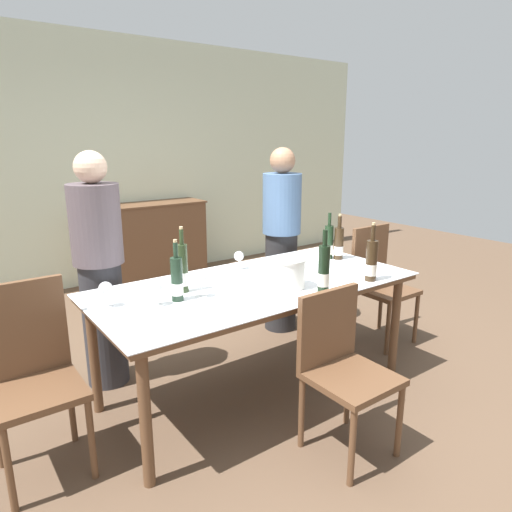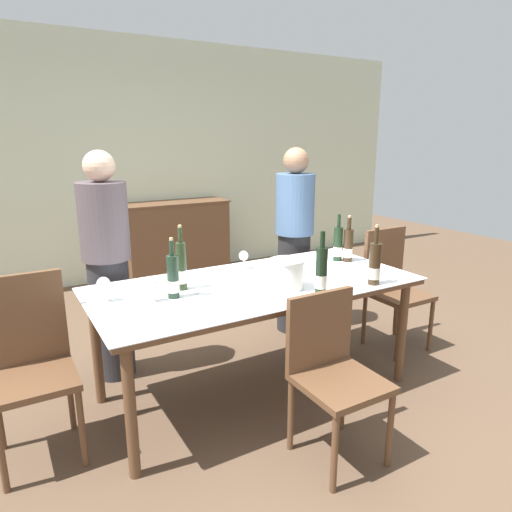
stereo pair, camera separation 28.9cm
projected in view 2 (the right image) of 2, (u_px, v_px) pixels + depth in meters
ground_plane at (256, 390)px, 3.13m from camera, size 12.00×12.00×0.00m
back_wall at (124, 162)px, 5.36m from camera, size 8.00×0.10×2.80m
sideboard_cabinet at (176, 239)px, 5.60m from camera, size 1.29×0.46×0.93m
dining_table at (256, 292)px, 2.96m from camera, size 2.09×0.98×0.77m
ice_bucket at (287, 273)px, 2.81m from camera, size 0.22×0.22×0.19m
wine_bottle_0 at (348, 246)px, 3.42m from camera, size 0.07×0.07×0.35m
wine_bottle_1 at (338, 245)px, 3.44m from camera, size 0.07×0.07×0.36m
wine_bottle_2 at (181, 267)px, 2.78m from camera, size 0.06×0.06×0.40m
wine_bottle_3 at (173, 278)px, 2.64m from camera, size 0.07×0.07×0.36m
wine_bottle_4 at (375, 265)px, 2.88m from camera, size 0.08×0.08×0.39m
wine_bottle_5 at (321, 272)px, 2.69m from camera, size 0.07×0.07×0.39m
wine_glass_0 at (151, 286)px, 2.58m from camera, size 0.08×0.08×0.14m
wine_glass_1 at (104, 285)px, 2.58m from camera, size 0.08×0.08×0.15m
wine_glass_2 at (197, 279)px, 2.69m from camera, size 0.07×0.07×0.14m
wine_glass_3 at (244, 257)px, 3.23m from camera, size 0.07×0.07×0.13m
chair_left_end at (30, 356)px, 2.42m from camera, size 0.42×0.42×0.99m
chair_right_end at (392, 281)px, 3.73m from camera, size 0.42×0.42×0.97m
chair_near_front at (331, 364)px, 2.42m from camera, size 0.42×0.42×0.89m
person_host at (108, 268)px, 3.16m from camera, size 0.33×0.33×1.61m
person_guest_left at (294, 242)px, 3.95m from camera, size 0.33×0.33×1.60m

